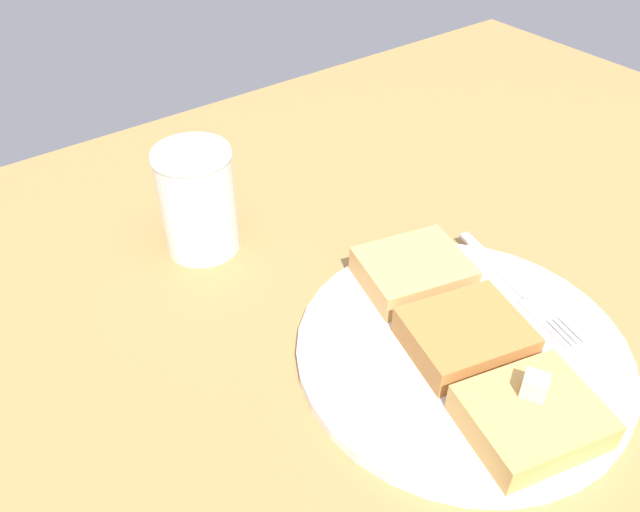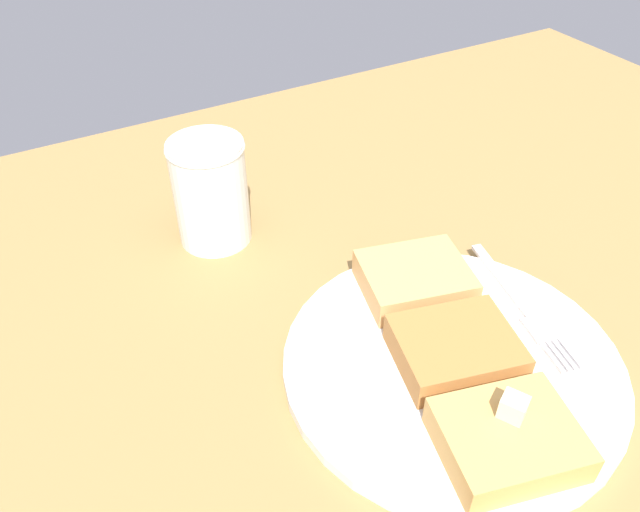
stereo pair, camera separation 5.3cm
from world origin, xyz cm
name	(u,v)px [view 1 (the left image)]	position (x,y,z in cm)	size (l,w,h in cm)	color
table_surface	(560,401)	(0.00, 0.00, 1.05)	(119.67, 119.67, 2.11)	olive
plate	(462,350)	(7.33, 3.49, 2.68)	(26.69, 26.69, 1.03)	silver
toast_slice_left	(531,417)	(-0.80, 5.54, 4.41)	(7.51, 9.04, 2.54)	tan
toast_slice_middle	(465,335)	(7.33, 3.49, 4.41)	(7.51, 9.04, 2.54)	#AE6F36
toast_slice_right	(413,271)	(15.47, 1.44, 4.41)	(7.51, 9.04, 2.54)	tan
butter_pat_primary	(533,384)	(0.18, 4.85, 6.52)	(1.68, 1.51, 1.68)	beige
fork	(522,292)	(8.59, -5.25, 3.32)	(15.91, 4.99, 0.36)	silver
syrup_jar	(199,206)	(32.48, 13.33, 6.86)	(7.31, 7.31, 10.61)	#54240C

